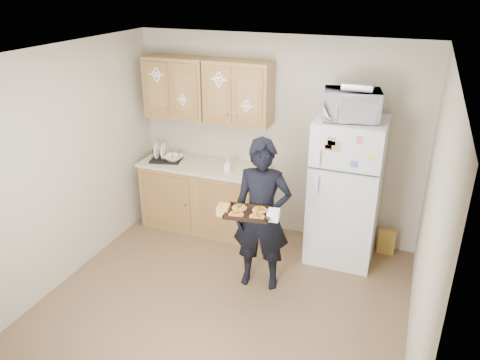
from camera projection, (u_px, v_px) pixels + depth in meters
name	position (u px, v px, depth m)	size (l,w,h in m)	color
floor	(220.00, 308.00, 4.76)	(3.60, 3.60, 0.00)	brown
ceiling	(215.00, 57.00, 3.75)	(3.60, 3.60, 0.00)	silver
wall_back	(276.00, 138.00, 5.79)	(3.60, 0.04, 2.50)	#B1A690
wall_front	(94.00, 322.00, 2.72)	(3.60, 0.04, 2.50)	#B1A690
wall_left	(59.00, 170.00, 4.85)	(0.04, 3.60, 2.50)	#B1A690
wall_right	(428.00, 233.00, 3.66)	(0.04, 3.60, 2.50)	#B1A690
refrigerator	(345.00, 191.00, 5.32)	(0.75, 0.70, 1.70)	silver
base_cabinet	(205.00, 197.00, 6.13)	(1.60, 0.60, 0.86)	olive
countertop	(204.00, 166.00, 5.95)	(1.64, 0.64, 0.04)	#C5B997
upper_cab_left	(177.00, 87.00, 5.82)	(0.80, 0.33, 0.75)	olive
upper_cab_right	(238.00, 93.00, 5.55)	(0.80, 0.33, 0.75)	olive
cereal_box	(386.00, 241.00, 5.64)	(0.20, 0.07, 0.32)	gold
person	(262.00, 216.00, 4.83)	(0.60, 0.40, 1.65)	black
baking_tray	(248.00, 213.00, 4.52)	(0.44, 0.32, 0.04)	black
pizza_front_left	(236.00, 214.00, 4.47)	(0.15, 0.15, 0.02)	orange
pizza_front_right	(257.00, 216.00, 4.43)	(0.15, 0.15, 0.02)	orange
pizza_back_left	(239.00, 207.00, 4.60)	(0.15, 0.15, 0.02)	orange
pizza_back_right	(260.00, 209.00, 4.56)	(0.15, 0.15, 0.02)	orange
microwave	(352.00, 105.00, 4.88)	(0.58, 0.39, 0.32)	silver
foil_pan	(358.00, 86.00, 4.81)	(0.32, 0.22, 0.07)	#ABACB2
dish_rack	(166.00, 155.00, 6.04)	(0.38, 0.29, 0.15)	black
bowl	(173.00, 158.00, 6.01)	(0.24, 0.24, 0.06)	white
soap_bottle	(228.00, 165.00, 5.69)	(0.08, 0.08, 0.18)	silver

